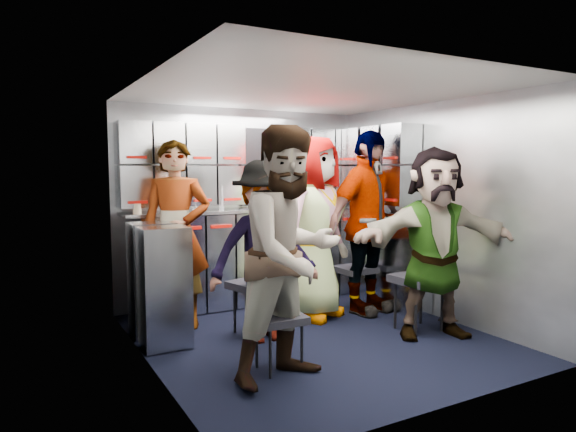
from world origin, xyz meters
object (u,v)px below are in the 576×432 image
jump_seat_center (305,270)px  attendant_arc_c (314,228)px  jump_seat_near_left (279,321)px  jump_seat_near_right (419,282)px  jump_seat_mid_left (256,287)px  attendant_standing (176,234)px  attendant_arc_b (265,251)px  attendant_arc_d (367,222)px  jump_seat_mid_right (355,271)px  attendant_arc_e (435,242)px  attendant_arc_a (291,254)px

jump_seat_center → attendant_arc_c: (-0.00, -0.18, 0.45)m
jump_seat_near_left → jump_seat_center: 1.52m
jump_seat_near_right → jump_seat_mid_left: bearing=155.6°
attendant_standing → attendant_arc_b: size_ratio=1.12×
attendant_standing → attendant_arc_d: bearing=12.9°
jump_seat_mid_right → jump_seat_near_left: bearing=-143.7°
jump_seat_center → jump_seat_near_left: bearing=-127.8°
attendant_arc_b → attendant_arc_e: size_ratio=0.93×
jump_seat_near_left → attendant_standing: (-0.34, 1.35, 0.50)m
attendant_arc_a → attendant_arc_e: attendant_arc_a is taller
jump_seat_near_left → attendant_standing: 1.48m
jump_seat_mid_left → attendant_arc_b: bearing=-90.0°
jump_seat_mid_right → attendant_arc_d: bearing=-90.0°
jump_seat_near_left → jump_seat_near_right: bearing=7.7°
jump_seat_mid_left → jump_seat_near_right: 1.47m
jump_seat_near_right → attendant_arc_b: attendant_arc_b is taller
attendant_arc_e → attendant_arc_d: bearing=114.7°
attendant_standing → attendant_arc_e: size_ratio=1.04×
attendant_arc_d → attendant_arc_a: bearing=-158.1°
jump_seat_center → attendant_arc_c: 0.48m
jump_seat_near_left → attendant_arc_b: attendant_arc_b is taller
attendant_arc_b → attendant_arc_e: (1.34, -0.61, 0.06)m
attendant_arc_e → attendant_arc_a: bearing=-151.7°
attendant_standing → jump_seat_center: bearing=20.0°
jump_seat_mid_left → attendant_arc_c: 0.89m
jump_seat_near_left → jump_seat_center: (0.93, 1.20, 0.07)m
attendant_arc_e → jump_seat_center: bearing=137.9°
attendant_standing → attendant_arc_e: bearing=-8.4°
jump_seat_center → attendant_arc_c: bearing=-90.0°
jump_seat_mid_left → jump_seat_center: (0.73, 0.39, 0.01)m
jump_seat_near_right → attendant_arc_a: (-1.54, -0.39, 0.43)m
jump_seat_center → attendant_arc_a: attendant_arc_a is taller
jump_seat_mid_right → jump_seat_mid_left: bearing=-168.2°
attendant_arc_a → attendant_arc_d: attendant_arc_d is taller
jump_seat_center → attendant_arc_d: bearing=-28.8°
jump_seat_near_left → attendant_arc_a: 0.54m
jump_seat_mid_right → attendant_arc_e: 1.14m
jump_seat_near_left → attendant_arc_b: (0.20, 0.64, 0.40)m
attendant_arc_a → attendant_arc_b: attendant_arc_a is taller
jump_seat_mid_left → attendant_arc_b: 0.39m
attendant_arc_a → attendant_standing: bearing=90.2°
attendant_standing → attendant_arc_a: bearing=-50.5°
attendant_standing → jump_seat_near_left: bearing=-48.9°
jump_seat_mid_left → attendant_arc_b: size_ratio=0.32×
attendant_arc_b → attendant_arc_d: bearing=13.5°
jump_seat_mid_left → attendant_arc_e: bearing=-30.5°
attendant_arc_d → attendant_standing: bearing=151.6°
attendant_arc_d → attendant_arc_e: size_ratio=1.11×
jump_seat_mid_left → jump_seat_mid_right: (1.27, 0.27, -0.03)m
attendant_arc_c → attendant_arc_d: attendant_arc_d is taller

